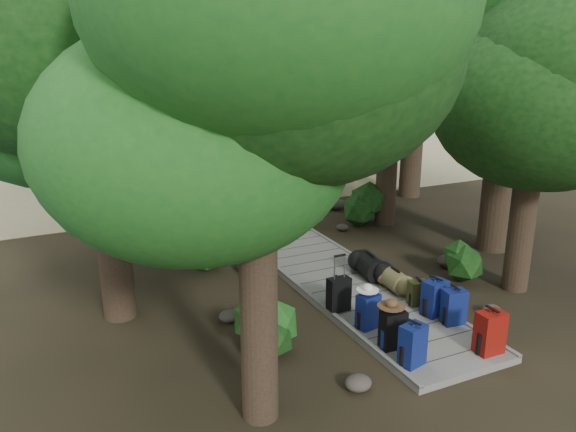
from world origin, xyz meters
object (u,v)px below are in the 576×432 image
backpack_right_b (454,305)px  lone_suitcase_on_sand (218,176)px  backpack_left_d (337,291)px  kayak (101,185)px  backpack_left_c (368,309)px  backpack_left_a (413,343)px  duffel_right_black (370,266)px  backpack_right_a (490,330)px  duffel_right_khaki (395,280)px  suitcase_on_boardwalk (339,294)px  backpack_right_c (435,296)px  backpack_left_b (393,327)px  backpack_right_d (418,292)px  sun_lounger (279,161)px

backpack_right_b → lone_suitcase_on_sand: size_ratio=1.03×
backpack_left_d → kayak: 12.00m
backpack_left_c → kayak: size_ratio=0.24×
backpack_left_a → backpack_left_d: 2.26m
duffel_right_black → backpack_left_c: bearing=-116.1°
lone_suitcase_on_sand → kayak: 4.06m
backpack_right_a → duffel_right_khaki: bearing=89.7°
duffel_right_khaki → suitcase_on_boardwalk: (-1.47, -0.31, 0.11)m
backpack_left_d → backpack_right_c: bearing=-23.2°
backpack_right_c → duffel_right_black: backpack_right_c is taller
backpack_left_b → backpack_right_b: backpack_left_b is taller
backpack_right_a → backpack_left_d: bearing=119.2°
backpack_left_a → kayak: backpack_left_a is taller
duffel_right_black → lone_suitcase_on_sand: lone_suitcase_on_sand is taller
backpack_left_c → duffel_right_khaki: bearing=28.3°
backpack_right_d → suitcase_on_boardwalk: bearing=177.1°
backpack_left_d → duffel_right_khaki: size_ratio=0.92×
duffel_right_khaki → kayak: (-4.10, 11.57, -0.17)m
backpack_right_b → kayak: bearing=116.9°
backpack_right_a → backpack_left_b: bearing=150.1°
backpack_left_d → lone_suitcase_on_sand: bearing=97.9°
sun_lounger → backpack_left_d: bearing=-121.8°
duffel_right_khaki → sun_lounger: (2.93, 12.03, -0.02)m
backpack_right_b → sun_lounger: backpack_right_b is taller
backpack_left_a → duffel_right_khaki: 2.76m
backpack_right_c → lone_suitcase_on_sand: (-0.26, 11.49, -0.12)m
duffel_right_black → backpack_right_b: bearing=-77.5°
backpack_left_a → duffel_right_black: bearing=52.6°
backpack_right_b → lone_suitcase_on_sand: (-0.34, 11.90, -0.11)m
backpack_left_b → backpack_left_d: 1.71m
duffel_right_black → suitcase_on_boardwalk: (-1.39, -1.07, 0.08)m
duffel_right_khaki → kayak: duffel_right_khaki is taller
backpack_left_c → lone_suitcase_on_sand: 11.45m
backpack_left_c → suitcase_on_boardwalk: (-0.12, 0.79, -0.02)m
backpack_left_c → duffel_right_khaki: backpack_left_c is taller
backpack_right_a → sun_lounger: size_ratio=0.43×
backpack_right_d → duffel_right_black: size_ratio=0.68×
sun_lounger → duffel_right_khaki: bearing=-115.9°
duffel_right_khaki → backpack_right_b: bearing=-81.5°
backpack_left_b → duffel_right_black: backpack_left_b is taller
duffel_right_khaki → backpack_right_d: bearing=-85.1°
backpack_left_a → kayak: bearing=86.3°
sun_lounger → duffel_right_black: bearing=-117.2°
backpack_left_c → lone_suitcase_on_sand: (1.10, 11.40, -0.10)m
duffel_right_khaki → backpack_left_d: bearing=-169.7°
backpack_left_d → backpack_right_b: size_ratio=0.82×
backpack_left_c → lone_suitcase_on_sand: bearing=73.7°
duffel_right_khaki → backpack_right_c: bearing=-84.5°
backpack_left_a → backpack_left_b: backpack_left_a is taller
backpack_left_a → backpack_right_d: (1.38, 1.64, -0.10)m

